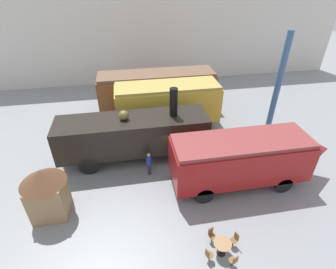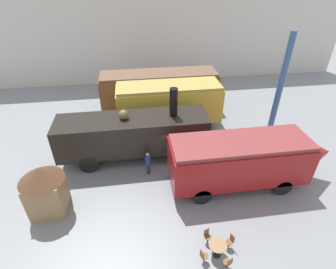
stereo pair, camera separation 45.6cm
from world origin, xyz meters
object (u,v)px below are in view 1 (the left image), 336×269
Objects in this scene: visitor_person at (149,163)px; streamlined_locomotive at (250,157)px; passenger_coach_wooden at (157,88)px; ticket_kiosk at (46,190)px; steam_locomotive at (133,133)px; cafe_table_near at (222,245)px; passenger_coach_vintage at (167,102)px; cafe_chair_0 at (234,261)px.

streamlined_locomotive is at bearing -15.86° from visitor_person.
passenger_coach_wooden is 11.62m from streamlined_locomotive.
steam_locomotive is at bearing 40.48° from ticket_kiosk.
streamlined_locomotive reaches higher than cafe_table_near.
ticket_kiosk is (-7.86, -8.02, -0.56)m from passenger_coach_vintage.
cafe_chair_0 is at bearing -69.46° from cafe_table_near.
passenger_coach_wooden is at bearing 96.49° from passenger_coach_vintage.
cafe_chair_0 is (0.79, -12.77, -1.72)m from passenger_coach_vintage.
visitor_person is (0.79, -1.93, -1.11)m from steam_locomotive.
streamlined_locomotive is at bearing -28.31° from steam_locomotive.
steam_locomotive is 2.36m from visitor_person.
cafe_table_near is at bearing -25.59° from ticket_kiosk.
steam_locomotive reaches higher than cafe_table_near.
visitor_person is at bearing 21.39° from ticket_kiosk.
visitor_person is (-1.82, -9.19, -1.14)m from passenger_coach_wooden.
ticket_kiosk is at bearing -139.52° from steam_locomotive.
steam_locomotive reaches higher than streamlined_locomotive.
passenger_coach_vintage reaches higher than passenger_coach_wooden.
cafe_chair_0 is (-2.93, -5.28, -1.42)m from streamlined_locomotive.
visitor_person is 0.56× the size of ticket_kiosk.
passenger_coach_vintage is 8.37m from streamlined_locomotive.
passenger_coach_vintage is 4.95× the size of visitor_person.
passenger_coach_vintage is 11.24m from ticket_kiosk.
visitor_person is (-3.00, 6.97, 0.40)m from cafe_chair_0.
cafe_table_near is 6.79m from visitor_person.
cafe_table_near is 0.80m from cafe_chair_0.
cafe_table_near is 0.28× the size of ticket_kiosk.
visitor_person is (-2.21, -5.81, -1.33)m from passenger_coach_vintage.
passenger_coach_vintage is (0.38, -3.38, 0.18)m from passenger_coach_wooden.
steam_locomotive is 3.34× the size of ticket_kiosk.
passenger_coach_wooden is 16.27m from cafe_chair_0.
streamlined_locomotive is 11.59m from ticket_kiosk.
streamlined_locomotive is 3.33× the size of ticket_kiosk.
visitor_person is at bearing 113.61° from cafe_table_near.
steam_locomotive is 11.52× the size of cafe_chair_0.
streamlined_locomotive is 5.98× the size of visitor_person.
ticket_kiosk is (-11.58, -0.53, -0.25)m from streamlined_locomotive.
visitor_person is at bearing -110.83° from passenger_coach_vintage.
cafe_table_near is at bearing -66.72° from steam_locomotive.
visitor_person is 6.11m from ticket_kiosk.
steam_locomotive reaches higher than visitor_person.
streamlined_locomotive is at bearing -69.32° from passenger_coach_wooden.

